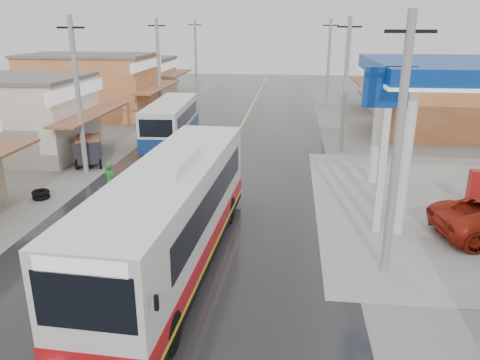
{
  "coord_description": "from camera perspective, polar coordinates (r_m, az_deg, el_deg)",
  "views": [
    {
      "loc": [
        3.84,
        -13.85,
        7.63
      ],
      "look_at": [
        1.93,
        3.33,
        1.8
      ],
      "focal_mm": 35.0,
      "sensor_mm": 36.0,
      "label": 1
    }
  ],
  "objects": [
    {
      "name": "tricycle_near",
      "position": [
        27.45,
        -17.95,
        3.59
      ],
      "size": [
        2.05,
        2.3,
        1.62
      ],
      "rotation": [
        0.0,
        0.0,
        0.37
      ],
      "color": "#26262D",
      "rests_on": "ground"
    },
    {
      "name": "road",
      "position": [
        30.08,
        -1.21,
        3.97
      ],
      "size": [
        12.0,
        90.0,
        0.02
      ],
      "primitive_type": "cube",
      "color": "black",
      "rests_on": "ground"
    },
    {
      "name": "tyre_stack",
      "position": [
        23.13,
        -23.11,
        -1.64
      ],
      "size": [
        0.79,
        0.79,
        0.41
      ],
      "color": "black",
      "rests_on": "ground"
    },
    {
      "name": "utility_poles_left",
      "position": [
        32.66,
        -13.28,
        4.63
      ],
      "size": [
        1.6,
        50.0,
        8.0
      ],
      "primitive_type": null,
      "color": "gray",
      "rests_on": "ground"
    },
    {
      "name": "centre_line",
      "position": [
        30.08,
        -1.21,
        3.99
      ],
      "size": [
        0.15,
        90.0,
        0.01
      ],
      "primitive_type": "cube",
      "color": "#D8CC4C",
      "rests_on": "road"
    },
    {
      "name": "coach_bus",
      "position": [
        15.11,
        -8.05,
        -4.24
      ],
      "size": [
        3.24,
        12.06,
        3.73
      ],
      "rotation": [
        0.0,
        0.0,
        -0.05
      ],
      "color": "silver",
      "rests_on": "road"
    },
    {
      "name": "ground",
      "position": [
        16.27,
        -8.2,
        -9.52
      ],
      "size": [
        120.0,
        120.0,
        0.0
      ],
      "primitive_type": "plane",
      "color": "slate",
      "rests_on": "ground"
    },
    {
      "name": "second_bus",
      "position": [
        30.98,
        -8.39,
        7.03
      ],
      "size": [
        2.64,
        8.45,
        2.77
      ],
      "rotation": [
        0.0,
        0.0,
        0.05
      ],
      "color": "silver",
      "rests_on": "road"
    },
    {
      "name": "shopfronts_left",
      "position": [
        36.82,
        -21.14,
        5.43
      ],
      "size": [
        11.0,
        44.0,
        5.2
      ],
      "primitive_type": null,
      "color": "tan",
      "rests_on": "ground"
    },
    {
      "name": "cyclist",
      "position": [
        20.89,
        -15.22,
        -1.46
      ],
      "size": [
        1.19,
        2.03,
        2.07
      ],
      "rotation": [
        0.0,
        0.0,
        -0.29
      ],
      "color": "black",
      "rests_on": "ground"
    },
    {
      "name": "utility_poles_right",
      "position": [
        30.01,
        12.19,
        3.49
      ],
      "size": [
        1.6,
        36.0,
        8.0
      ],
      "primitive_type": null,
      "color": "gray",
      "rests_on": "ground"
    }
  ]
}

